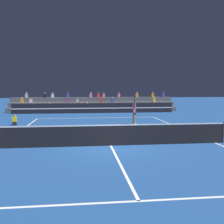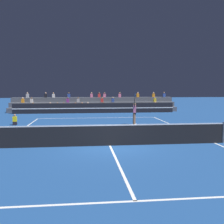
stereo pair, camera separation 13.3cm
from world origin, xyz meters
name	(u,v)px [view 1 (the left image)]	position (x,y,z in m)	size (l,w,h in m)	color
ground_plane	(111,146)	(0.00, 0.00, 0.00)	(120.00, 120.00, 0.00)	navy
court_lines	(111,146)	(0.00, 0.00, 0.00)	(11.10, 23.90, 0.01)	white
tennis_net	(111,135)	(0.00, 0.00, 0.54)	(12.00, 0.10, 1.10)	slate
sponsor_banner_wall	(94,108)	(0.00, 16.62, 0.55)	(18.00, 0.26, 1.10)	black
bleacher_stand	(93,106)	(-0.01, 19.16, 0.65)	(19.73, 2.85, 2.28)	#4C515B
ball_kid_courtside	(14,121)	(-6.54, 7.86, 0.33)	(0.30, 0.36, 0.84)	black
tennis_player	(134,112)	(2.59, 6.86, 0.99)	(0.39, 0.95, 2.49)	brown
tennis_ball	(86,137)	(-1.22, 2.24, 0.03)	(0.07, 0.07, 0.07)	#C6DB33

